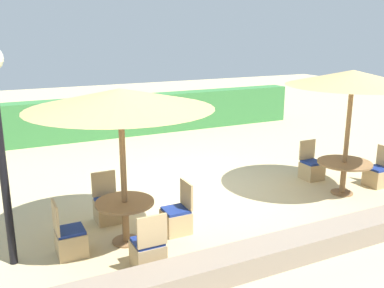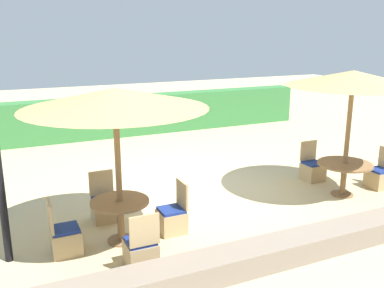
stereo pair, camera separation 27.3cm
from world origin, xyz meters
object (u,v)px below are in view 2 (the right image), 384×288
(patio_chair_front_left_south, at_px, (141,251))
(patio_chair_front_left_north, at_px, (105,207))
(parasol_front_left, at_px, (115,99))
(patio_chair_front_left_west, at_px, (65,238))
(patio_chair_front_right_north, at_px, (312,169))
(round_table_front_left, at_px, (120,210))
(patio_chair_front_right_east, at_px, (379,177))
(round_table_front_right, at_px, (344,169))
(patio_chair_front_left_east, at_px, (173,218))
(parasol_front_right, at_px, (353,79))

(patio_chair_front_left_south, height_order, patio_chair_front_left_north, same)
(parasol_front_left, height_order, patio_chair_front_left_west, parasol_front_left)
(patio_chair_front_left_west, bearing_deg, patio_chair_front_right_north, 100.92)
(round_table_front_left, xyz_separation_m, patio_chair_front_right_east, (6.10, 0.07, -0.31))
(patio_chair_front_left_south, bearing_deg, round_table_front_right, 11.39)
(patio_chair_front_left_east, bearing_deg, parasol_front_right, -88.57)
(patio_chair_front_left_south, bearing_deg, patio_chair_front_left_east, 45.60)
(round_table_front_right, bearing_deg, round_table_front_left, -179.31)
(patio_chair_front_left_east, bearing_deg, patio_chair_front_left_south, 135.60)
(round_table_front_right, bearing_deg, parasol_front_right, 0.00)
(round_table_front_left, distance_m, patio_chair_front_left_west, 0.99)
(patio_chair_front_right_north, bearing_deg, round_table_front_right, 87.72)
(round_table_front_right, bearing_deg, patio_chair_front_left_west, -179.14)
(patio_chair_front_left_south, height_order, round_table_front_right, patio_chair_front_left_south)
(round_table_front_left, relative_size, parasol_front_right, 0.36)
(round_table_front_right, bearing_deg, patio_chair_front_right_north, 87.72)
(parasol_front_left, relative_size, parasol_front_right, 1.08)
(patio_chair_front_left_north, bearing_deg, parasol_front_right, 169.95)
(patio_chair_front_left_north, height_order, round_table_front_right, patio_chair_front_left_north)
(patio_chair_front_left_south, distance_m, patio_chair_front_right_east, 6.13)
(parasol_front_left, distance_m, patio_chair_front_left_east, 2.40)
(patio_chair_front_left_east, height_order, parasol_front_right, parasol_front_right)
(parasol_front_left, bearing_deg, parasol_front_right, 0.69)
(patio_chair_front_left_south, distance_m, patio_chair_front_left_north, 1.90)
(round_table_front_right, bearing_deg, parasol_front_left, -179.31)
(patio_chair_front_left_south, bearing_deg, patio_chair_front_left_west, 137.60)
(patio_chair_front_right_north, relative_size, patio_chair_front_right_east, 1.00)
(patio_chair_front_left_south, bearing_deg, patio_chair_front_right_east, 9.46)
(patio_chair_front_left_north, bearing_deg, round_table_front_left, 93.29)
(parasol_front_right, bearing_deg, patio_chair_front_right_north, 87.72)
(parasol_front_left, xyz_separation_m, round_table_front_left, (-0.00, 0.00, -1.90))
(patio_chair_front_left_north, distance_m, round_table_front_right, 5.16)
(patio_chair_front_left_west, bearing_deg, patio_chair_front_left_east, 89.61)
(patio_chair_front_left_east, height_order, patio_chair_front_left_north, same)
(patio_chair_front_left_west, distance_m, patio_chair_front_right_east, 7.04)
(round_table_front_left, xyz_separation_m, patio_chair_front_right_north, (5.05, 1.13, -0.31))
(patio_chair_front_left_west, relative_size, patio_chair_front_right_east, 1.00)
(parasol_front_right, bearing_deg, parasol_front_left, -179.31)
(parasol_front_left, distance_m, patio_chair_front_right_east, 6.49)
(round_table_front_left, bearing_deg, patio_chair_front_left_north, 93.29)
(patio_chair_front_left_east, bearing_deg, round_table_front_left, 87.43)
(round_table_front_left, bearing_deg, parasol_front_left, 0.00)
(patio_chair_front_left_west, bearing_deg, round_table_front_right, 90.86)
(patio_chair_front_right_north, distance_m, patio_chair_front_right_east, 1.49)
(patio_chair_front_left_east, relative_size, patio_chair_front_right_east, 1.00)
(round_table_front_left, distance_m, parasol_front_right, 5.39)
(patio_chair_front_left_west, distance_m, parasol_front_right, 6.37)
(round_table_front_left, distance_m, patio_chair_front_left_south, 0.99)
(round_table_front_left, relative_size, patio_chair_front_left_west, 1.06)
(parasol_front_right, relative_size, round_table_front_right, 2.37)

